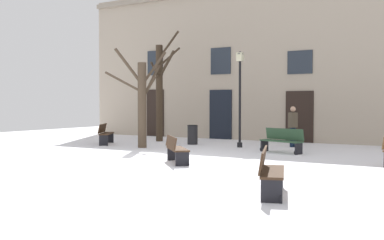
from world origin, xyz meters
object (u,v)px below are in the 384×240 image
object	(u,v)px
bench_back_to_back_left	(282,140)
person_strolling	(293,124)
tree_right_of_center	(142,99)
litter_bin	(193,135)
streetlamp	(240,89)
bench_back_to_back_right	(105,133)
bench_near_lamp	(176,149)
bench_facing_shops	(270,171)
tree_left_of_center	(160,89)

from	to	relation	value
bench_back_to_back_left	person_strolling	distance (m)	2.49
tree_right_of_center	bench_back_to_back_left	xyz separation A→B (m)	(5.70, 1.03, -1.54)
tree_right_of_center	litter_bin	size ratio (longest dim) A/B	4.75
tree_right_of_center	litter_bin	bearing A→B (deg)	66.49
streetlamp	bench_back_to_back_right	xyz separation A→B (m)	(-5.85, -1.72, -1.96)
tree_right_of_center	bench_near_lamp	size ratio (longest dim) A/B	2.82
bench_back_to_back_left	bench_near_lamp	distance (m)	4.89
tree_right_of_center	person_strolling	size ratio (longest dim) A/B	2.42
bench_facing_shops	person_strolling	distance (m)	10.53
streetlamp	bench_back_to_back_left	bearing A→B (deg)	-27.30
streetlamp	litter_bin	distance (m)	3.14
tree_right_of_center	bench_near_lamp	bearing A→B (deg)	-41.91
tree_left_of_center	bench_back_to_back_left	world-z (taller)	tree_left_of_center
litter_bin	bench_near_lamp	xyz separation A→B (m)	(2.89, -5.90, -0.01)
streetlamp	bench_back_to_back_left	xyz separation A→B (m)	(2.26, -1.17, -1.99)
bench_back_to_back_left	person_strolling	size ratio (longest dim) A/B	1.03
bench_back_to_back_left	bench_facing_shops	xyz separation A→B (m)	(2.49, -7.72, 0.02)
bench_back_to_back_right	person_strolling	xyz separation A→B (m)	(7.73, 2.96, 0.47)
streetlamp	bench_facing_shops	bearing A→B (deg)	-61.88
tree_right_of_center	bench_facing_shops	size ratio (longest dim) A/B	2.24
bench_facing_shops	tree_left_of_center	bearing A→B (deg)	24.73
tree_right_of_center	streetlamp	world-z (taller)	tree_right_of_center
tree_left_of_center	bench_near_lamp	bearing A→B (deg)	-52.15
tree_left_of_center	bench_facing_shops	world-z (taller)	tree_left_of_center
tree_right_of_center	litter_bin	xyz separation A→B (m)	(1.04, 2.38, -1.56)
bench_back_to_back_left	litter_bin	bearing A→B (deg)	-178.46
tree_right_of_center	litter_bin	distance (m)	3.03
litter_bin	person_strolling	world-z (taller)	person_strolling
litter_bin	bench_facing_shops	xyz separation A→B (m)	(7.15, -9.07, 0.04)
tree_left_of_center	bench_back_to_back_left	distance (m)	7.48
person_strolling	litter_bin	bearing A→B (deg)	-57.37
tree_right_of_center	bench_back_to_back_right	distance (m)	2.89
tree_right_of_center	bench_back_to_back_left	size ratio (longest dim) A/B	2.34
tree_right_of_center	streetlamp	bearing A→B (deg)	32.61
bench_near_lamp	person_strolling	bearing A→B (deg)	-54.15
tree_right_of_center	bench_facing_shops	bearing A→B (deg)	-39.24
bench_back_to_back_left	bench_facing_shops	world-z (taller)	bench_facing_shops
bench_near_lamp	litter_bin	bearing A→B (deg)	-16.77
litter_bin	bench_back_to_back_left	xyz separation A→B (m)	(4.66, -1.35, 0.02)
streetlamp	person_strolling	bearing A→B (deg)	33.41
streetlamp	tree_left_of_center	bearing A→B (deg)	169.46
bench_facing_shops	bench_back_to_back_right	bearing A→B (deg)	36.78
bench_back_to_back_left	bench_near_lamp	xyz separation A→B (m)	(-1.77, -4.55, -0.03)
tree_right_of_center	person_strolling	distance (m)	6.42
bench_facing_shops	bench_near_lamp	distance (m)	5.31
litter_bin	bench_facing_shops	world-z (taller)	bench_facing_shops
tree_left_of_center	person_strolling	distance (m)	6.71
person_strolling	bench_back_to_back_right	bearing A→B (deg)	-50.32
bench_back_to_back_left	tree_left_of_center	bearing A→B (deg)	-178.73
tree_right_of_center	litter_bin	world-z (taller)	tree_right_of_center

